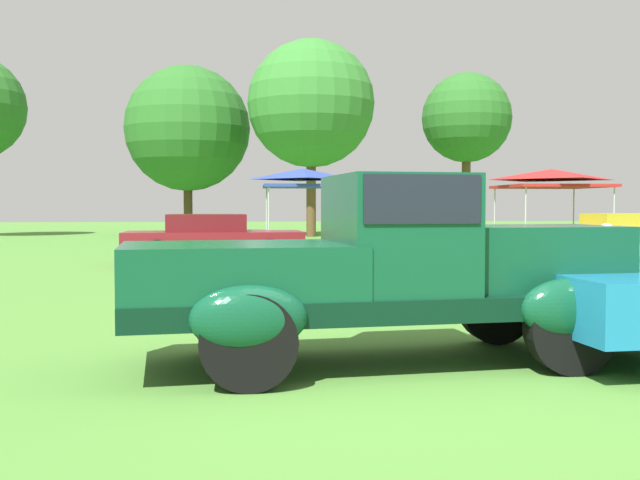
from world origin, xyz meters
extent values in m
plane|color=#4C8433|center=(0.00, 0.00, 0.00)|extent=(120.00, 120.00, 0.00)
cube|color=black|center=(0.01, 0.36, 0.56)|extent=(4.70, 1.93, 0.20)
cube|color=#0F472D|center=(1.37, 0.51, 0.94)|extent=(1.80, 1.27, 0.60)
ellipsoid|color=silver|center=(2.24, 0.61, 0.92)|extent=(0.22, 0.53, 0.68)
cube|color=#0F472D|center=(0.14, 0.37, 1.18)|extent=(1.24, 1.48, 1.04)
cube|color=black|center=(0.14, 0.37, 1.48)|extent=(1.14, 1.51, 0.40)
cube|color=#0F472D|center=(-1.27, 0.22, 0.86)|extent=(2.13, 1.62, 0.48)
ellipsoid|color=#0F472D|center=(1.37, 1.24, 0.56)|extent=(0.95, 0.46, 0.52)
ellipsoid|color=#0F472D|center=(1.53, -0.20, 0.56)|extent=(0.95, 0.46, 0.52)
ellipsoid|color=#0F472D|center=(-1.35, 0.94, 0.56)|extent=(0.95, 0.46, 0.52)
ellipsoid|color=#0F472D|center=(-1.19, -0.50, 0.56)|extent=(0.95, 0.46, 0.52)
sphere|color=silver|center=(2.24, 1.05, 1.00)|extent=(0.18, 0.18, 0.18)
sphere|color=silver|center=(2.33, 0.17, 1.00)|extent=(0.18, 0.18, 0.18)
cylinder|color=black|center=(1.37, 1.24, 0.38)|extent=(0.76, 0.24, 0.76)
cylinder|color=black|center=(1.53, -0.20, 0.38)|extent=(0.76, 0.24, 0.76)
cylinder|color=black|center=(-1.35, 0.94, 0.38)|extent=(0.76, 0.24, 0.76)
cylinder|color=black|center=(-1.19, -0.50, 0.38)|extent=(0.76, 0.24, 0.76)
cylinder|color=black|center=(2.24, 0.87, 0.33)|extent=(0.66, 0.20, 0.66)
cube|color=maroon|center=(-1.99, 12.02, 0.50)|extent=(4.37, 1.84, 0.60)
cube|color=maroon|center=(-2.16, 12.02, 1.00)|extent=(1.95, 1.51, 0.44)
cylinder|color=black|center=(-0.67, 11.30, 0.32)|extent=(0.64, 0.22, 0.64)
cylinder|color=black|center=(-3.25, 11.20, 0.32)|extent=(0.64, 0.22, 0.64)
cube|color=#60C62D|center=(2.84, 10.61, 0.50)|extent=(4.36, 2.48, 0.60)
cube|color=#4D9F24|center=(2.68, 10.64, 1.00)|extent=(2.06, 1.78, 0.44)
cylinder|color=black|center=(3.89, 9.60, 0.32)|extent=(0.64, 0.22, 0.64)
cylinder|color=black|center=(1.48, 10.10, 0.32)|extent=(0.64, 0.22, 0.64)
cube|color=yellow|center=(8.93, 12.61, 0.50)|extent=(3.92, 1.84, 0.60)
cube|color=gold|center=(8.78, 12.60, 1.00)|extent=(1.76, 1.52, 0.44)
cylinder|color=black|center=(7.81, 11.78, 0.32)|extent=(0.64, 0.22, 0.64)
cylinder|color=#9E998E|center=(0.46, 8.72, 0.43)|extent=(0.16, 0.16, 0.86)
cylinder|color=#9E998E|center=(0.58, 8.56, 0.43)|extent=(0.16, 0.16, 0.86)
cube|color=#4C9351|center=(0.52, 8.64, 1.16)|extent=(0.42, 0.47, 0.60)
sphere|color=#936B4C|center=(0.52, 8.64, 1.58)|extent=(0.22, 0.22, 0.22)
cylinder|color=#B7B7BC|center=(1.97, 20.48, 1.02)|extent=(0.05, 0.05, 2.05)
cylinder|color=#B7B7BC|center=(1.97, 18.05, 1.02)|extent=(0.05, 0.05, 2.05)
cylinder|color=#B7B7BC|center=(-0.46, 20.48, 1.02)|extent=(0.05, 0.05, 2.05)
cylinder|color=#B7B7BC|center=(-0.46, 18.05, 1.02)|extent=(0.05, 0.05, 2.05)
cube|color=#2D429E|center=(0.75, 19.26, 2.10)|extent=(2.70, 2.70, 0.10)
pyramid|color=#2D429E|center=(0.75, 19.26, 2.52)|extent=(2.65, 2.65, 0.38)
cylinder|color=#B7B7BC|center=(10.97, 20.30, 1.02)|extent=(0.05, 0.05, 2.05)
cylinder|color=#B7B7BC|center=(10.97, 17.26, 1.02)|extent=(0.05, 0.05, 2.05)
cylinder|color=#B7B7BC|center=(7.93, 20.30, 1.02)|extent=(0.05, 0.05, 2.05)
cylinder|color=#B7B7BC|center=(7.93, 17.26, 1.02)|extent=(0.05, 0.05, 2.05)
cube|color=red|center=(9.45, 18.78, 2.10)|extent=(3.37, 3.37, 0.10)
pyramid|color=red|center=(9.45, 18.78, 2.52)|extent=(3.31, 3.31, 0.38)
cylinder|color=#47331E|center=(-4.08, 31.28, 1.78)|extent=(0.44, 0.44, 3.55)
sphere|color=#286623|center=(-4.08, 31.28, 5.26)|extent=(6.22, 6.22, 6.22)
cylinder|color=brown|center=(1.79, 27.74, 2.25)|extent=(0.44, 0.44, 4.49)
sphere|color=#337A2D|center=(1.79, 27.74, 6.09)|extent=(5.82, 5.82, 5.82)
cylinder|color=brown|center=(9.83, 30.13, 2.30)|extent=(0.44, 0.44, 4.60)
sphere|color=#286623|center=(9.83, 30.13, 5.83)|extent=(4.47, 4.47, 4.47)
camera|label=1|loc=(-1.21, -6.16, 1.43)|focal=41.49mm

